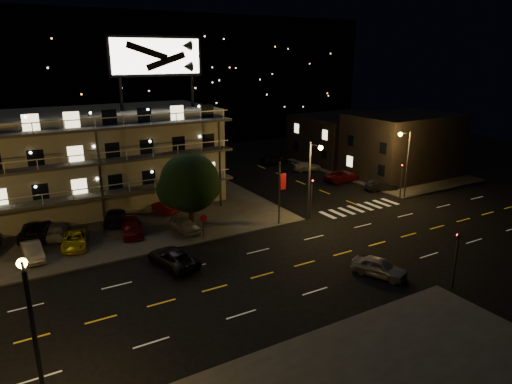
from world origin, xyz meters
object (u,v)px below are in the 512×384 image
side_car_0 (381,186)px  road_car_east (379,267)px  lot_car_2 (75,240)px  road_car_west (173,258)px  tree (189,184)px  lot_car_7 (57,230)px  lot_car_4 (185,225)px

side_car_0 → road_car_east: size_ratio=0.93×
lot_car_2 → road_car_west: road_car_west is taller
tree → lot_car_7: size_ratio=1.66×
tree → lot_car_2: size_ratio=1.67×
lot_car_2 → lot_car_7: bearing=118.4°
side_car_0 → road_car_west: (-29.62, -6.90, 0.07)m
lot_car_4 → road_car_east: lot_car_4 is taller
lot_car_7 → lot_car_4: bearing=169.5°
lot_car_7 → road_car_west: lot_car_7 is taller
lot_car_2 → road_car_west: bearing=-39.2°
lot_car_7 → road_car_west: bearing=137.0°
road_car_east → road_car_west: 16.08m
tree → side_car_0: tree is taller
tree → lot_car_2: bearing=174.8°
tree → lot_car_7: 12.69m
lot_car_2 → road_car_east: size_ratio=1.06×
side_car_0 → lot_car_2: bearing=108.7°
side_car_0 → road_car_east: road_car_east is taller
side_car_0 → road_car_east: bearing=154.3°
tree → road_car_west: tree is taller
lot_car_2 → lot_car_7: (-0.96, 3.23, 0.03)m
lot_car_4 → side_car_0: (26.15, 0.84, -0.19)m
road_car_east → tree: bearing=93.9°
lot_car_7 → road_car_east: 28.55m
lot_car_7 → side_car_0: 36.91m
lot_car_7 → road_car_east: bearing=148.3°
lot_car_4 → road_car_west: bearing=-127.6°
tree → road_car_west: (-4.31, -6.64, -3.81)m
road_car_east → lot_car_7: bearing=110.3°
lot_car_4 → lot_car_7: size_ratio=0.90×
side_car_0 → lot_car_7: bearing=103.7°
lot_car_7 → side_car_0: (36.70, -3.92, -0.15)m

